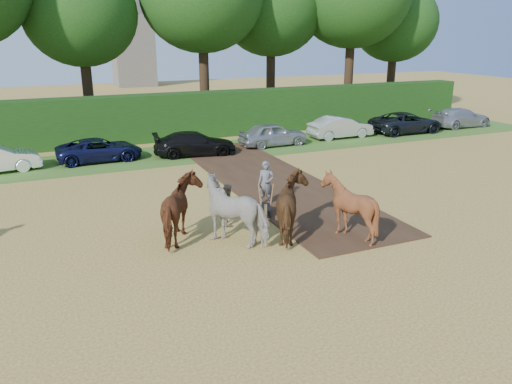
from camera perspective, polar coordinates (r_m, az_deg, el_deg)
name	(u,v)px	position (r m, az deg, el deg)	size (l,w,h in m)	color
ground	(316,239)	(17.36, 6.83, -5.31)	(120.00, 120.00, 0.00)	gold
earth_strip	(270,180)	(23.85, 1.56, 1.34)	(4.50, 17.00, 0.05)	#472D1C
grass_verge	(197,153)	(29.69, -6.81, 4.49)	(50.00, 5.00, 0.03)	#38601E
hedgerow	(176,116)	(33.67, -9.16, 8.53)	(46.00, 1.60, 3.00)	#14380F
spectator_near	(228,204)	(18.28, -3.23, -1.43)	(0.75, 0.58, 1.53)	#9E947C
plough_team	(266,208)	(16.94, 1.21, -1.81)	(7.63, 5.79, 2.20)	#5F2D17
parked_cars	(262,135)	(31.04, 0.75, 6.50)	(41.03, 3.14, 1.47)	#ABAFB2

